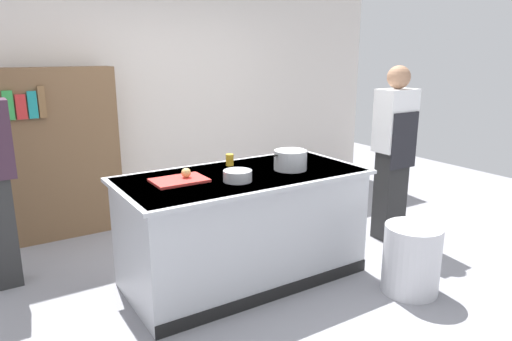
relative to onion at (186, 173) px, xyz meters
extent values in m
plane|color=gray|center=(0.46, -0.07, -0.96)|extent=(10.00, 10.00, 0.00)
cube|color=silver|center=(0.46, 2.03, 0.54)|extent=(6.40, 0.12, 3.00)
cube|color=#B7BABF|center=(0.46, -0.07, -0.51)|extent=(1.90, 0.90, 0.90)
cube|color=#B7BABF|center=(0.46, -0.07, -0.07)|extent=(1.98, 0.98, 0.03)
cube|color=black|center=(0.46, -0.53, -0.91)|extent=(1.90, 0.01, 0.10)
cube|color=red|center=(-0.06, -0.01, -0.05)|extent=(0.40, 0.28, 0.02)
sphere|color=tan|center=(0.00, 0.00, 0.00)|extent=(0.07, 0.07, 0.07)
cylinder|color=#B7BABF|center=(0.86, -0.16, 0.02)|extent=(0.27, 0.27, 0.16)
cube|color=black|center=(0.71, -0.16, 0.08)|extent=(0.04, 0.02, 0.01)
cube|color=black|center=(1.01, -0.16, 0.08)|extent=(0.04, 0.02, 0.01)
cylinder|color=#99999E|center=(1.10, 0.12, -0.01)|extent=(0.19, 0.19, 0.10)
cube|color=black|center=(0.99, 0.12, 0.02)|extent=(0.04, 0.02, 0.01)
cube|color=black|center=(1.21, 0.12, 0.02)|extent=(0.04, 0.02, 0.01)
cylinder|color=#B7BABF|center=(0.31, -0.24, -0.01)|extent=(0.22, 0.22, 0.08)
cylinder|color=yellow|center=(0.50, 0.22, -0.01)|extent=(0.07, 0.07, 0.10)
cylinder|color=silver|center=(1.45, -0.98, -0.68)|extent=(0.44, 0.44, 0.55)
cube|color=#292929|center=(2.15, -0.11, -0.51)|extent=(0.28, 0.20, 0.90)
cube|color=white|center=(2.15, -0.11, 0.24)|extent=(0.38, 0.24, 0.60)
sphere|color=#A87A5B|center=(2.15, -0.11, 0.65)|extent=(0.22, 0.22, 0.22)
cube|color=#232328|center=(2.15, -0.23, 0.06)|extent=(0.34, 0.02, 0.54)
cube|color=brown|center=(-0.58, 1.73, -0.11)|extent=(1.10, 0.28, 1.70)
cube|color=green|center=(-1.01, 1.57, 0.42)|extent=(0.09, 0.03, 0.26)
cube|color=red|center=(-0.91, 1.57, 0.40)|extent=(0.09, 0.03, 0.22)
cube|color=teal|center=(-0.81, 1.57, 0.41)|extent=(0.08, 0.03, 0.25)
cube|color=brown|center=(-0.73, 1.57, 0.43)|extent=(0.06, 0.03, 0.29)
camera|label=1|loc=(-1.38, -3.16, 0.89)|focal=32.68mm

